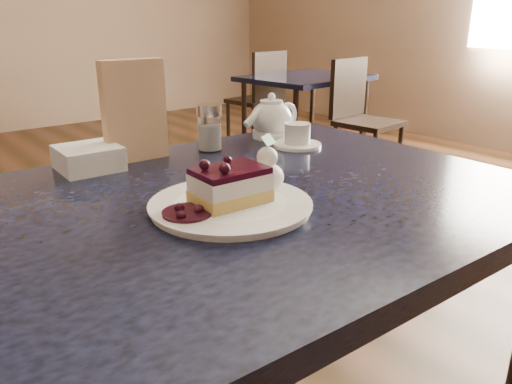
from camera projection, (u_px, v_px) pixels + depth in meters
main_table at (216, 241)px, 0.94m from camera, size 1.29×0.89×0.78m
dessert_plate at (231, 205)px, 0.87m from camera, size 0.28×0.28×0.01m
cheesecake_slice at (230, 186)px, 0.86m from camera, size 0.13×0.09×0.06m
whipped_cream at (267, 177)px, 0.92m from camera, size 0.06×0.06×0.05m
berry_sauce at (187, 213)px, 0.81m from camera, size 0.08×0.08×0.01m
tea_set at (276, 123)px, 1.35m from camera, size 0.17×0.24×0.11m
menu_card at (135, 111)px, 1.13m from camera, size 0.15×0.04×0.23m
sugar_shaker at (209, 127)px, 1.23m from camera, size 0.06×0.06×0.11m
napkin_stack at (88, 158)px, 1.09m from camera, size 0.13×0.13×0.05m
bg_table_far_right at (303, 153)px, 4.01m from camera, size 0.96×1.63×1.09m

